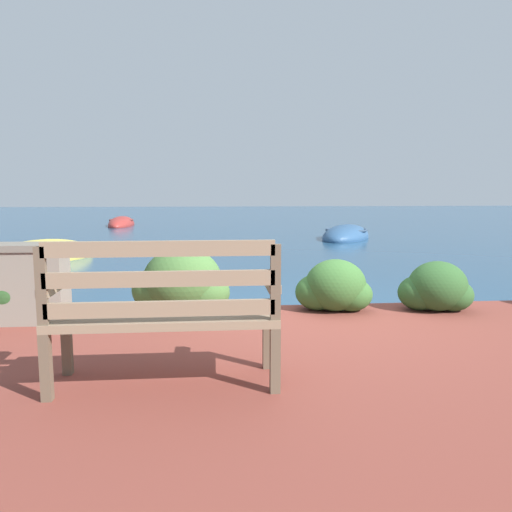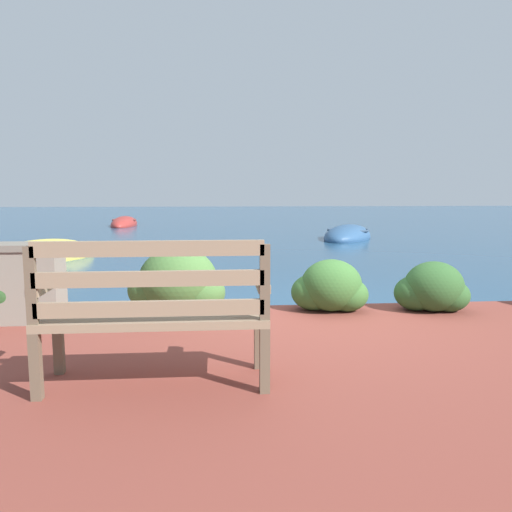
% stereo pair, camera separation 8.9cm
% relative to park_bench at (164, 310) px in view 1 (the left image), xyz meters
% --- Properties ---
extents(ground_plane, '(80.00, 80.00, 0.00)m').
position_rel_park_bench_xyz_m(ground_plane, '(1.29, 2.12, -0.70)').
color(ground_plane, navy).
extents(patio_terrace, '(9.00, 6.50, 0.22)m').
position_rel_park_bench_xyz_m(patio_terrace, '(1.29, -1.13, -0.59)').
color(patio_terrace, brown).
rests_on(patio_terrace, ground_plane).
extents(park_bench, '(1.40, 0.48, 0.93)m').
position_rel_park_bench_xyz_m(park_bench, '(0.00, 0.00, 0.00)').
color(park_bench, brown).
rests_on(park_bench, patio_terrace).
extents(hedge_clump_far_left, '(0.79, 0.57, 0.54)m').
position_rel_park_bench_xyz_m(hedge_clump_far_left, '(-1.57, 1.77, -0.25)').
color(hedge_clump_far_left, '#2D5628').
rests_on(hedge_clump_far_left, patio_terrace).
extents(hedge_clump_left, '(0.97, 0.70, 0.66)m').
position_rel_park_bench_xyz_m(hedge_clump_left, '(-0.01, 1.87, -0.20)').
color(hedge_clump_left, '#426B33').
rests_on(hedge_clump_left, patio_terrace).
extents(hedge_clump_centre, '(0.77, 0.55, 0.52)m').
position_rel_park_bench_xyz_m(hedge_clump_centre, '(1.52, 1.85, -0.26)').
color(hedge_clump_centre, '#38662D').
rests_on(hedge_clump_centre, patio_terrace).
extents(hedge_clump_right, '(0.74, 0.53, 0.50)m').
position_rel_park_bench_xyz_m(hedge_clump_right, '(2.55, 1.76, -0.27)').
color(hedge_clump_right, '#2D5628').
rests_on(hedge_clump_right, patio_terrace).
extents(rowboat_nearest, '(2.43, 2.83, 0.75)m').
position_rel_park_bench_xyz_m(rowboat_nearest, '(-3.21, 7.48, -0.64)').
color(rowboat_nearest, '#DBC64C').
rests_on(rowboat_nearest, ground_plane).
extents(rowboat_mid, '(2.45, 3.14, 0.73)m').
position_rel_park_bench_xyz_m(rowboat_mid, '(4.30, 11.55, -0.64)').
color(rowboat_mid, '#2D517A').
rests_on(rowboat_mid, ground_plane).
extents(rowboat_far, '(1.01, 3.06, 0.67)m').
position_rel_park_bench_xyz_m(rowboat_far, '(-3.37, 17.74, -0.65)').
color(rowboat_far, '#9E2D28').
rests_on(rowboat_far, ground_plane).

